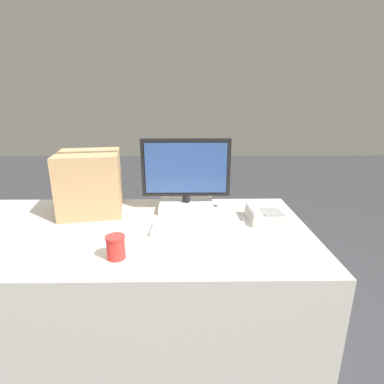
{
  "coord_description": "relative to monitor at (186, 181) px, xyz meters",
  "views": [
    {
      "loc": [
        0.31,
        -1.35,
        1.35
      ],
      "look_at": [
        0.33,
        0.12,
        0.89
      ],
      "focal_mm": 28.0,
      "sensor_mm": 36.0,
      "label": 1
    }
  ],
  "objects": [
    {
      "name": "cardboard_box",
      "position": [
        -0.53,
        -0.02,
        0.0
      ],
      "size": [
        0.37,
        0.38,
        0.34
      ],
      "rotation": [
        0.0,
        0.0,
        0.18
      ],
      "color": "tan",
      "rests_on": "office_desk"
    },
    {
      "name": "office_desk",
      "position": [
        -0.3,
        -0.27,
        -0.54
      ],
      "size": [
        1.8,
        0.9,
        0.74
      ],
      "color": "beige",
      "rests_on": "ground_plane"
    },
    {
      "name": "spoon",
      "position": [
        -0.68,
        -0.54,
        -0.16
      ],
      "size": [
        0.1,
        0.15,
        0.0
      ],
      "rotation": [
        0.0,
        0.0,
        4.19
      ],
      "color": "silver",
      "rests_on": "office_desk"
    },
    {
      "name": "paper_cup_right",
      "position": [
        -0.28,
        -0.55,
        -0.12
      ],
      "size": [
        0.08,
        0.08,
        0.1
      ],
      "color": "red",
      "rests_on": "office_desk"
    },
    {
      "name": "desk_phone",
      "position": [
        0.41,
        -0.17,
        -0.14
      ],
      "size": [
        0.19,
        0.2,
        0.07
      ],
      "rotation": [
        0.0,
        0.0,
        0.04
      ],
      "color": "beige",
      "rests_on": "office_desk"
    },
    {
      "name": "ground_plane",
      "position": [
        -0.3,
        -0.27,
        -0.91
      ],
      "size": [
        12.0,
        12.0,
        0.0
      ],
      "primitive_type": "plane",
      "color": "#38383D"
    },
    {
      "name": "keyboard",
      "position": [
        0.06,
        -0.3,
        -0.15
      ],
      "size": [
        0.46,
        0.17,
        0.03
      ],
      "rotation": [
        0.0,
        0.0,
        -0.04
      ],
      "color": "beige",
      "rests_on": "office_desk"
    },
    {
      "name": "monitor",
      "position": [
        0.0,
        0.0,
        0.0
      ],
      "size": [
        0.49,
        0.21,
        0.41
      ],
      "color": "white",
      "rests_on": "office_desk"
    }
  ]
}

